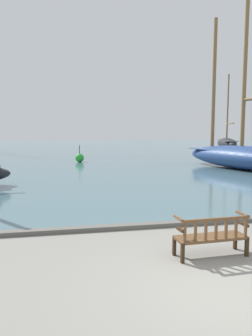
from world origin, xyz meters
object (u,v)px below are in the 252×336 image
(sailboat_outer_port, at_px, (245,153))
(channel_buoy, at_px, (80,158))
(sailboat_mid_starboard, at_px, (227,143))
(park_bench, at_px, (211,236))

(sailboat_outer_port, xyz_separation_m, channel_buoy, (-10.85, 7.22, -0.78))
(sailboat_mid_starboard, xyz_separation_m, sailboat_outer_port, (-10.69, -22.29, 0.27))
(sailboat_mid_starboard, relative_size, channel_buoy, 7.94)
(sailboat_mid_starboard, relative_size, sailboat_outer_port, 0.77)
(park_bench, xyz_separation_m, sailboat_mid_starboard, (19.87, 36.22, 0.48))
(sailboat_mid_starboard, bearing_deg, park_bench, -118.75)
(park_bench, relative_size, sailboat_outer_port, 0.11)
(park_bench, bearing_deg, channel_buoy, 94.53)
(sailboat_mid_starboard, height_order, channel_buoy, sailboat_mid_starboard)
(park_bench, relative_size, channel_buoy, 1.14)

